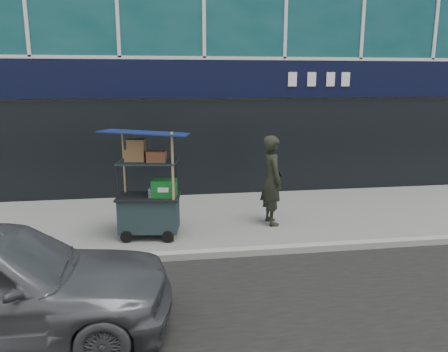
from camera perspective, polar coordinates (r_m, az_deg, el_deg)
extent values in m
plane|color=slate|center=(7.62, 0.85, -9.81)|extent=(80.00, 80.00, 0.00)
cube|color=gray|center=(7.42, 1.11, -9.96)|extent=(80.00, 0.18, 0.12)
cube|color=black|center=(10.88, -2.55, 12.51)|extent=(15.68, 0.06, 0.90)
cube|color=black|center=(11.05, -2.48, 3.66)|extent=(15.68, 0.04, 2.40)
cube|color=#1A2A2D|center=(8.29, -9.73, -4.87)|extent=(1.15, 0.78, 0.62)
cylinder|color=black|center=(8.16, -12.64, -7.78)|extent=(0.22, 0.08, 0.21)
cylinder|color=black|center=(8.03, -7.37, -7.91)|extent=(0.22, 0.08, 0.21)
cube|color=black|center=(8.20, -9.81, -2.67)|extent=(1.23, 0.86, 0.04)
cylinder|color=black|center=(7.97, -13.69, -0.93)|extent=(0.03, 0.03, 0.67)
cylinder|color=black|center=(7.79, -6.67, -0.96)|extent=(0.03, 0.03, 0.67)
cylinder|color=black|center=(8.47, -12.86, -0.10)|extent=(0.03, 0.03, 0.67)
cylinder|color=black|center=(8.31, -6.25, -0.10)|extent=(0.03, 0.03, 0.67)
cube|color=#1A2A2D|center=(8.05, -9.98, 1.81)|extent=(1.15, 0.78, 0.03)
cylinder|color=#A87A4C|center=(7.81, -6.65, -1.59)|extent=(0.05, 0.05, 2.01)
cylinder|color=#A87A4C|center=(8.50, -12.81, -0.98)|extent=(0.04, 0.04, 1.92)
cube|color=#0B1641|center=(7.97, -10.13, 5.59)|extent=(1.66, 1.29, 0.18)
cube|color=#106719|center=(8.06, -7.81, -1.57)|extent=(0.49, 0.38, 0.31)
cylinder|color=silver|center=(7.99, -9.67, -2.26)|extent=(0.07, 0.07, 0.18)
cylinder|color=blue|center=(7.97, -9.70, -1.58)|extent=(0.03, 0.03, 0.02)
cube|color=brown|center=(8.12, -11.51, 2.73)|extent=(0.39, 0.32, 0.22)
cube|color=olive|center=(7.96, -8.80, 2.55)|extent=(0.37, 0.30, 0.20)
cube|color=brown|center=(8.06, -11.41, 4.11)|extent=(0.34, 0.28, 0.18)
imported|color=black|center=(8.84, 6.30, -0.55)|extent=(0.48, 0.69, 1.82)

